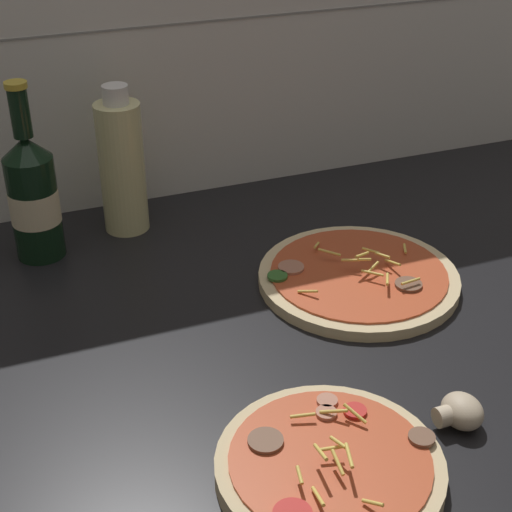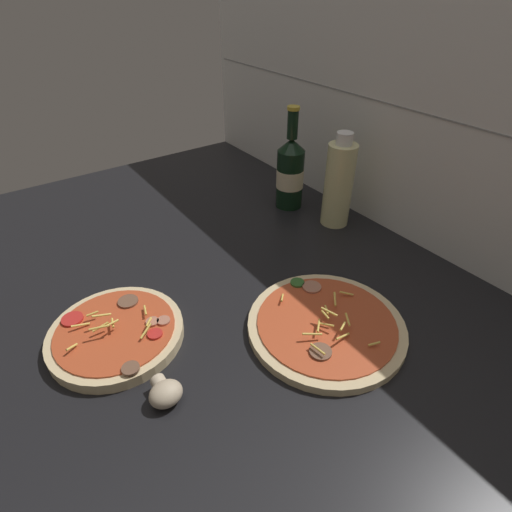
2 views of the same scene
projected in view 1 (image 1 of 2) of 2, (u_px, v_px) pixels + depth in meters
counter_slab at (328, 347)px, 94.78cm from camera, size 160.00×90.00×2.50cm
tile_backsplash at (205, 20)px, 116.87cm from camera, size 160.00×1.13×60.00cm
pizza_near at (329, 467)px, 74.67cm from camera, size 22.04×22.04×5.27cm
pizza_far at (358, 277)px, 104.59cm from camera, size 26.76×26.76×4.83cm
beer_bottle at (33, 196)px, 107.04cm from camera, size 6.85×6.85×25.22cm
oil_bottle at (122, 165)px, 113.51cm from camera, size 6.62×6.62×22.14cm
mushroom_left at (460, 412)px, 80.52cm from camera, size 5.11×4.87×3.41cm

